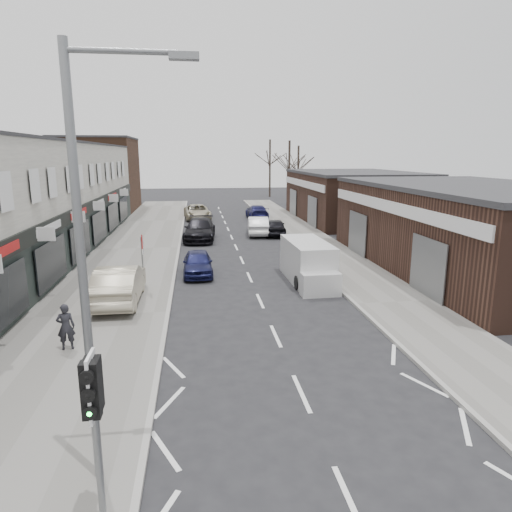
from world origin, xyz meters
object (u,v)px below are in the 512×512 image
object	(u,v)px
traffic_light	(93,401)
parked_car_left_b	(200,229)
pedestrian	(66,327)
street_lamp	(91,252)
warning_sign	(142,246)
sedan_on_pavement	(119,284)
parked_car_right_a	(258,226)
parked_car_left_a	(198,263)
white_van	(308,263)
parked_car_right_c	(257,212)
parked_car_left_c	(197,212)
parked_car_right_b	(275,227)

from	to	relation	value
traffic_light	parked_car_left_b	xyz separation A→B (m)	(1.94, 27.19, -1.62)
pedestrian	street_lamp	bearing A→B (deg)	100.42
traffic_light	warning_sign	bearing A→B (deg)	93.10
street_lamp	sedan_on_pavement	xyz separation A→B (m)	(-1.48, 11.13, -3.69)
parked_car_left_b	pedestrian	bearing A→B (deg)	-98.58
parked_car_left_b	parked_car_right_a	world-z (taller)	parked_car_left_b
parked_car_left_a	parked_car_right_a	xyz separation A→B (m)	(4.87, 11.98, 0.09)
white_van	parked_car_left_a	distance (m)	5.89
traffic_light	white_van	xyz separation A→B (m)	(7.23, 14.84, -1.45)
parked_car_right_a	sedan_on_pavement	bearing A→B (deg)	69.10
pedestrian	parked_car_right_c	distance (m)	32.26
street_lamp	parked_car_left_c	bearing A→B (deg)	87.00
white_van	parked_car_left_b	world-z (taller)	white_van
parked_car_left_a	warning_sign	bearing A→B (deg)	-131.29
parked_car_left_a	sedan_on_pavement	bearing A→B (deg)	-126.71
street_lamp	parked_car_left_c	xyz separation A→B (m)	(1.95, 37.24, -3.89)
parked_car_right_b	parked_car_right_c	distance (m)	9.75
parked_car_right_b	parked_car_left_b	bearing A→B (deg)	16.52
white_van	pedestrian	world-z (taller)	white_van
parked_car_right_b	parked_car_left_c	bearing A→B (deg)	-53.73
parked_car_left_a	parked_car_left_b	world-z (taller)	parked_car_left_b
parked_car_left_b	parked_car_right_a	distance (m)	4.96
parked_car_right_b	street_lamp	bearing A→B (deg)	78.72
street_lamp	pedestrian	xyz separation A→B (m)	(-2.41, 6.33, -3.73)
white_van	parked_car_left_b	distance (m)	13.43
traffic_light	sedan_on_pavement	xyz separation A→B (m)	(-1.61, 12.34, -1.49)
traffic_light	white_van	bearing A→B (deg)	64.02
sedan_on_pavement	parked_car_right_b	size ratio (longest dim) A/B	1.25
parked_car_right_c	pedestrian	bearing A→B (deg)	71.48
parked_car_left_c	parked_car_right_b	xyz separation A→B (m)	(6.08, -10.08, -0.06)
warning_sign	white_van	world-z (taller)	warning_sign
pedestrian	parked_car_left_b	distance (m)	20.14
street_lamp	parked_car_left_a	xyz separation A→B (m)	(1.85, 15.68, -3.97)
parked_car_left_b	parked_car_right_a	size ratio (longest dim) A/B	1.23
sedan_on_pavement	parked_car_left_a	distance (m)	5.65
traffic_light	sedan_on_pavement	bearing A→B (deg)	97.42
warning_sign	parked_car_left_a	bearing A→B (deg)	49.25
warning_sign	parked_car_left_b	distance (m)	13.52
parked_car_right_c	street_lamp	bearing A→B (deg)	78.03
white_van	warning_sign	bearing A→B (deg)	-175.58
pedestrian	parked_car_right_a	size ratio (longest dim) A/B	0.34
traffic_light	parked_car_right_b	bearing A→B (deg)	74.44
parked_car_left_a	street_lamp	bearing A→B (deg)	-97.28
white_van	sedan_on_pavement	xyz separation A→B (m)	(-8.84, -2.50, -0.04)
parked_car_left_a	parked_car_right_c	world-z (taller)	parked_car_right_c
parked_car_right_c	warning_sign	bearing A→B (deg)	70.64
traffic_light	parked_car_left_a	distance (m)	17.08
parked_car_left_a	parked_car_left_b	size ratio (longest dim) A/B	0.70
parked_car_left_a	parked_car_right_a	size ratio (longest dim) A/B	0.85
street_lamp	parked_car_right_b	xyz separation A→B (m)	(8.03, 27.16, -3.95)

